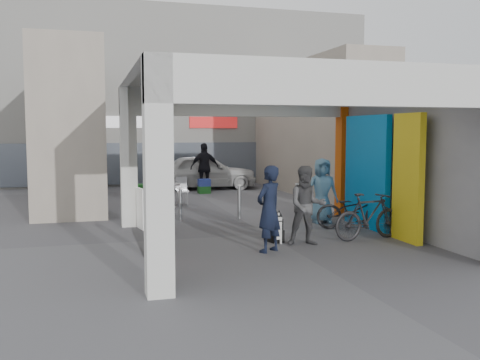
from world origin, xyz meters
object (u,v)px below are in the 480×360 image
object	(u,v)px
man_back_turned	(307,206)
bicycle_rear	(369,216)
man_elderly	(322,191)
man_with_dog	(269,209)
white_van	(205,172)
man_crates	(205,168)
cafe_set	(164,196)
bicycle_front	(353,210)
produce_stand	(153,197)
border_collie	(276,230)

from	to	relation	value
man_back_turned	bicycle_rear	world-z (taller)	man_back_turned
man_back_turned	man_elderly	world-z (taller)	man_elderly
man_with_dog	white_van	distance (m)	11.92
man_crates	white_van	xyz separation A→B (m)	(0.26, 1.10, -0.25)
cafe_set	bicycle_rear	size ratio (longest dim) A/B	0.86
cafe_set	bicycle_rear	xyz separation A→B (m)	(3.66, -6.55, 0.20)
bicycle_front	bicycle_rear	size ratio (longest dim) A/B	1.05
produce_stand	border_collie	bearing A→B (deg)	-79.11
bicycle_front	bicycle_rear	distance (m)	1.33
border_collie	man_back_turned	distance (m)	0.87
man_elderly	bicycle_rear	bearing A→B (deg)	-84.94
produce_stand	border_collie	distance (m)	6.72
man_crates	white_van	distance (m)	1.16
man_back_turned	produce_stand	bearing A→B (deg)	122.12
man_back_turned	man_crates	size ratio (longest dim) A/B	0.87
man_crates	bicycle_rear	xyz separation A→B (m)	(1.55, -10.21, -0.44)
white_van	man_back_turned	bearing A→B (deg)	-176.31
bicycle_front	bicycle_rear	world-z (taller)	bicycle_rear
man_back_turned	bicycle_front	distance (m)	2.37
man_with_dog	border_collie	bearing A→B (deg)	-151.41
bicycle_rear	white_van	xyz separation A→B (m)	(-1.29, 11.31, 0.20)
border_collie	white_van	distance (m)	11.10
produce_stand	white_van	xyz separation A→B (m)	(2.73, 4.62, 0.44)
produce_stand	man_elderly	world-z (taller)	man_elderly
bicycle_front	bicycle_rear	bearing A→B (deg)	-178.78
border_collie	man_elderly	size ratio (longest dim) A/B	0.43
border_collie	man_with_dog	size ratio (longest dim) A/B	0.42
cafe_set	bicycle_front	xyz separation A→B (m)	(3.97, -5.26, 0.16)
bicycle_front	man_elderly	bearing A→B (deg)	34.27
man_back_turned	bicycle_front	xyz separation A→B (m)	(1.85, 1.44, -0.36)
bicycle_rear	man_elderly	bearing A→B (deg)	-5.76
man_with_dog	bicycle_rear	size ratio (longest dim) A/B	0.99
cafe_set	man_elderly	bearing A→B (deg)	-49.59
man_back_turned	white_van	world-z (taller)	man_back_turned
man_with_dog	white_van	bearing A→B (deg)	-128.49
cafe_set	bicycle_front	world-z (taller)	bicycle_front
border_collie	bicycle_front	xyz separation A→B (m)	(2.40, 1.05, 0.19)
man_with_dog	bicycle_front	world-z (taller)	man_with_dog
man_back_turned	man_elderly	xyz separation A→B (m)	(1.48, 2.47, 0.01)
border_collie	man_back_turned	xyz separation A→B (m)	(0.55, -0.39, 0.55)
produce_stand	bicycle_rear	xyz separation A→B (m)	(4.01, -6.69, 0.24)
border_collie	man_back_turned	bearing A→B (deg)	-56.42
bicycle_front	white_van	world-z (taller)	white_van
produce_stand	bicycle_front	world-z (taller)	bicycle_front
border_collie	man_with_dog	world-z (taller)	man_with_dog
man_with_dog	man_crates	bearing A→B (deg)	-127.72
cafe_set	man_with_dog	bearing A→B (deg)	-80.91
man_back_turned	white_van	distance (m)	11.46
border_collie	bicycle_front	world-z (taller)	bicycle_front
cafe_set	man_crates	distance (m)	4.27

